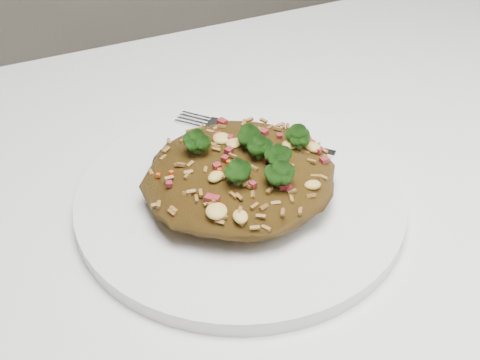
# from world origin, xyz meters

# --- Properties ---
(dining_table) EXTENTS (1.20, 0.80, 0.75)m
(dining_table) POSITION_xyz_m (0.00, 0.00, 0.66)
(dining_table) COLOR white
(dining_table) RESTS_ON ground
(plate) EXTENTS (0.28, 0.28, 0.01)m
(plate) POSITION_xyz_m (0.06, 0.07, 0.76)
(plate) COLOR white
(plate) RESTS_ON dining_table
(fried_rice) EXTENTS (0.17, 0.15, 0.06)m
(fried_rice) POSITION_xyz_m (0.06, 0.07, 0.79)
(fried_rice) COLOR brown
(fried_rice) RESTS_ON plate
(fork) EXTENTS (0.12, 0.13, 0.00)m
(fork) POSITION_xyz_m (0.11, 0.13, 0.77)
(fork) COLOR silver
(fork) RESTS_ON plate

